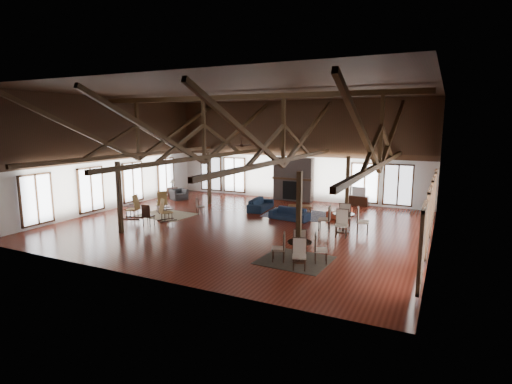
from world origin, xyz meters
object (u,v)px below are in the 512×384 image
at_px(cafe_table_near, 300,248).
at_px(tv_console, 358,201).
at_px(cafe_table_far, 343,219).
at_px(coffee_table, 300,207).
at_px(armchair, 179,194).
at_px(sofa_navy_front, 289,214).
at_px(sofa_navy_left, 261,204).
at_px(sofa_orange, 340,211).

height_order(cafe_table_near, tv_console, cafe_table_near).
xyz_separation_m(cafe_table_far, tv_console, (-0.58, 5.99, -0.28)).
distance_m(coffee_table, cafe_table_near, 7.27).
xyz_separation_m(armchair, cafe_table_far, (10.97, -3.11, 0.25)).
bearing_deg(cafe_table_far, coffee_table, 139.21).
height_order(sofa_navy_front, coffee_table, sofa_navy_front).
height_order(sofa_navy_front, sofa_navy_left, sofa_navy_left).
height_order(coffee_table, cafe_table_far, cafe_table_far).
bearing_deg(coffee_table, armchair, 158.45).
bearing_deg(sofa_navy_front, tv_console, 72.89).
bearing_deg(sofa_navy_left, cafe_table_near, -151.00).
bearing_deg(cafe_table_far, sofa_navy_front, 158.78).
xyz_separation_m(sofa_navy_left, cafe_table_far, (5.11, -2.54, 0.25)).
distance_m(sofa_navy_left, cafe_table_far, 5.71).
relative_size(armchair, cafe_table_far, 0.44).
bearing_deg(cafe_table_far, tv_console, 95.55).
height_order(sofa_orange, coffee_table, sofa_orange).
height_order(coffee_table, tv_console, tv_console).
distance_m(sofa_navy_left, sofa_orange, 4.25).
bearing_deg(sofa_navy_left, armchair, 79.38).
height_order(sofa_navy_left, sofa_orange, sofa_navy_left).
bearing_deg(sofa_orange, sofa_navy_left, -71.85).
bearing_deg(sofa_navy_left, coffee_table, -97.40).
relative_size(coffee_table, cafe_table_near, 0.69).
bearing_deg(cafe_table_far, sofa_orange, 106.66).
distance_m(cafe_table_near, cafe_table_far, 4.43).
bearing_deg(tv_console, coffee_table, -122.43).
bearing_deg(sofa_orange, sofa_navy_front, -35.37).
distance_m(sofa_orange, armchair, 10.09).
relative_size(armchair, cafe_table_near, 0.50).
xyz_separation_m(sofa_navy_front, coffee_table, (0.07, 1.32, 0.12)).
height_order(armchair, cafe_table_near, cafe_table_near).
distance_m(coffee_table, tv_console, 4.20).
height_order(sofa_orange, cafe_table_near, cafe_table_near).
bearing_deg(cafe_table_near, sofa_navy_left, 124.07).
relative_size(coffee_table, tv_console, 1.19).
bearing_deg(coffee_table, cafe_table_far, -57.70).
bearing_deg(cafe_table_far, armchair, 164.18).
bearing_deg(armchair, sofa_navy_left, -68.74).
distance_m(armchair, cafe_table_far, 11.40).
bearing_deg(sofa_orange, coffee_table, -63.09).
distance_m(sofa_navy_front, sofa_navy_left, 2.62).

